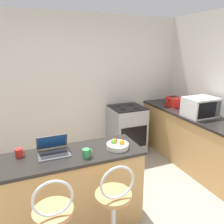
{
  "coord_description": "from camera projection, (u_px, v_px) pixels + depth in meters",
  "views": [
    {
      "loc": [
        -0.87,
        -1.5,
        2.01
      ],
      "look_at": [
        0.39,
        1.59,
        1.02
      ],
      "focal_mm": 35.0,
      "sensor_mm": 36.0,
      "label": 1
    }
  ],
  "objects": [
    {
      "name": "stove_range",
      "position": [
        127.0,
        130.0,
        4.29
      ],
      "size": [
        0.62,
        0.61,
        0.93
      ],
      "color": "#9EA3A8",
      "rests_on": "ground_plane"
    },
    {
      "name": "laptop",
      "position": [
        53.0,
        149.0,
        2.32
      ],
      "size": [
        0.33,
        0.27,
        0.19
      ],
      "color": "#47474C",
      "rests_on": "breakfast_bar"
    },
    {
      "name": "mug_green",
      "position": [
        86.0,
        153.0,
        2.23
      ],
      "size": [
        0.1,
        0.08,
        0.09
      ],
      "color": "#338447",
      "rests_on": "breakfast_bar"
    },
    {
      "name": "breakfast_bar",
      "position": [
        73.0,
        191.0,
        2.45
      ],
      "size": [
        1.55,
        0.55,
        0.92
      ],
      "color": "tan",
      "rests_on": "ground_plane"
    },
    {
      "name": "counter_right",
      "position": [
        205.0,
        145.0,
        3.6
      ],
      "size": [
        0.67,
        2.96,
        0.92
      ],
      "color": "tan",
      "rests_on": "ground_plane"
    },
    {
      "name": "pepper_mill",
      "position": [
        191.0,
        101.0,
        4.12
      ],
      "size": [
        0.05,
        0.05,
        0.25
      ],
      "color": "#4C2D19",
      "rests_on": "counter_right"
    },
    {
      "name": "toaster",
      "position": [
        174.0,
        102.0,
        4.17
      ],
      "size": [
        0.23,
        0.27,
        0.18
      ],
      "color": "red",
      "rests_on": "counter_right"
    },
    {
      "name": "bar_stool_far",
      "position": [
        114.0,
        214.0,
        2.05
      ],
      "size": [
        0.4,
        0.4,
        1.06
      ],
      "color": "silver",
      "rests_on": "ground_plane"
    },
    {
      "name": "fruit_bowl",
      "position": [
        117.0,
        145.0,
        2.45
      ],
      "size": [
        0.25,
        0.25,
        0.11
      ],
      "color": "silver",
      "rests_on": "breakfast_bar"
    },
    {
      "name": "mug_red",
      "position": [
        19.0,
        153.0,
        2.25
      ],
      "size": [
        0.09,
        0.07,
        0.09
      ],
      "color": "red",
      "rests_on": "breakfast_bar"
    },
    {
      "name": "microwave",
      "position": [
        200.0,
        107.0,
        3.55
      ],
      "size": [
        0.5,
        0.39,
        0.31
      ],
      "color": "white",
      "rests_on": "counter_right"
    },
    {
      "name": "wall_back",
      "position": [
        74.0,
        88.0,
        4.03
      ],
      "size": [
        12.0,
        0.06,
        2.6
      ],
      "color": "silver",
      "rests_on": "ground_plane"
    },
    {
      "name": "mug_blue",
      "position": [
        167.0,
        100.0,
        4.49
      ],
      "size": [
        0.1,
        0.08,
        0.09
      ],
      "color": "#2D51AD",
      "rests_on": "counter_right"
    }
  ]
}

